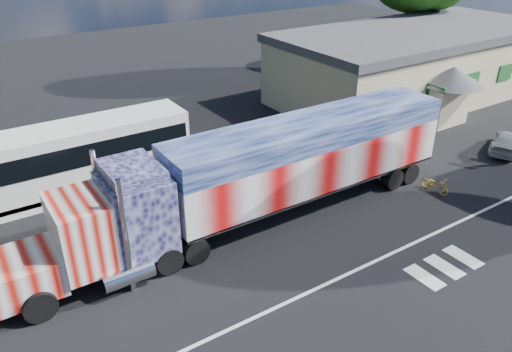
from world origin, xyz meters
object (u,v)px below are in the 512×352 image
coach_bus (71,159)px  semi_truck (262,173)px  bicycle (435,185)px  parked_car (508,142)px  woman (129,261)px

coach_bus → semi_truck: bearing=-49.8°
coach_bus → bicycle: bearing=-33.7°
coach_bus → parked_car: 24.95m
coach_bus → bicycle: size_ratio=7.72×
parked_car → bicycle: (-7.77, -0.98, -0.17)m
coach_bus → parked_car: size_ratio=3.00×
semi_truck → woman: semi_truck is taller
semi_truck → parked_car: semi_truck is taller
semi_truck → parked_car: size_ratio=5.55×
semi_truck → coach_bus: bearing=130.2°
parked_car → woman: 23.35m
parked_car → woman: woman is taller
semi_truck → coach_bus: size_ratio=1.85×
parked_car → semi_truck: bearing=60.8°
semi_truck → parked_car: bearing=-5.7°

